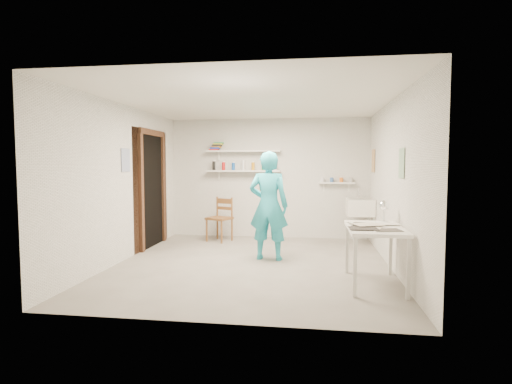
# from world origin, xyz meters

# --- Properties ---
(floor) EXTENTS (4.00, 4.50, 0.02)m
(floor) POSITION_xyz_m (0.00, 0.00, -0.01)
(floor) COLOR slate
(floor) RESTS_ON ground
(ceiling) EXTENTS (4.00, 4.50, 0.02)m
(ceiling) POSITION_xyz_m (0.00, 0.00, 2.41)
(ceiling) COLOR silver
(ceiling) RESTS_ON wall_back
(wall_back) EXTENTS (4.00, 0.02, 2.40)m
(wall_back) POSITION_xyz_m (0.00, 2.26, 1.20)
(wall_back) COLOR silver
(wall_back) RESTS_ON ground
(wall_front) EXTENTS (4.00, 0.02, 2.40)m
(wall_front) POSITION_xyz_m (0.00, -2.26, 1.20)
(wall_front) COLOR silver
(wall_front) RESTS_ON ground
(wall_left) EXTENTS (0.02, 4.50, 2.40)m
(wall_left) POSITION_xyz_m (-2.01, 0.00, 1.20)
(wall_left) COLOR silver
(wall_left) RESTS_ON ground
(wall_right) EXTENTS (0.02, 4.50, 2.40)m
(wall_right) POSITION_xyz_m (2.01, 0.00, 1.20)
(wall_right) COLOR silver
(wall_right) RESTS_ON ground
(doorway_recess) EXTENTS (0.02, 0.90, 2.00)m
(doorway_recess) POSITION_xyz_m (-1.99, 1.05, 1.00)
(doorway_recess) COLOR black
(doorway_recess) RESTS_ON wall_left
(corridor_box) EXTENTS (1.40, 1.50, 2.10)m
(corridor_box) POSITION_xyz_m (-2.70, 1.05, 1.05)
(corridor_box) COLOR brown
(corridor_box) RESTS_ON ground
(door_lintel) EXTENTS (0.06, 1.05, 0.10)m
(door_lintel) POSITION_xyz_m (-1.97, 1.05, 2.05)
(door_lintel) COLOR brown
(door_lintel) RESTS_ON wall_left
(door_jamb_near) EXTENTS (0.06, 0.10, 2.00)m
(door_jamb_near) POSITION_xyz_m (-1.97, 0.55, 1.00)
(door_jamb_near) COLOR brown
(door_jamb_near) RESTS_ON ground
(door_jamb_far) EXTENTS (0.06, 0.10, 2.00)m
(door_jamb_far) POSITION_xyz_m (-1.97, 1.55, 1.00)
(door_jamb_far) COLOR brown
(door_jamb_far) RESTS_ON ground
(shelf_lower) EXTENTS (1.50, 0.22, 0.03)m
(shelf_lower) POSITION_xyz_m (-0.50, 2.13, 1.35)
(shelf_lower) COLOR white
(shelf_lower) RESTS_ON wall_back
(shelf_upper) EXTENTS (1.50, 0.22, 0.03)m
(shelf_upper) POSITION_xyz_m (-0.50, 2.13, 1.75)
(shelf_upper) COLOR white
(shelf_upper) RESTS_ON wall_back
(ledge_shelf) EXTENTS (0.70, 0.14, 0.03)m
(ledge_shelf) POSITION_xyz_m (1.35, 2.17, 1.12)
(ledge_shelf) COLOR white
(ledge_shelf) RESTS_ON wall_back
(poster_left) EXTENTS (0.01, 0.28, 0.36)m
(poster_left) POSITION_xyz_m (-1.99, 0.05, 1.55)
(poster_left) COLOR #334C7F
(poster_left) RESTS_ON wall_left
(poster_right_a) EXTENTS (0.01, 0.34, 0.42)m
(poster_right_a) POSITION_xyz_m (1.99, 1.80, 1.55)
(poster_right_a) COLOR #995933
(poster_right_a) RESTS_ON wall_right
(poster_right_b) EXTENTS (0.01, 0.30, 0.38)m
(poster_right_b) POSITION_xyz_m (1.99, -0.55, 1.50)
(poster_right_b) COLOR #3F724C
(poster_right_b) RESTS_ON wall_right
(belfast_sink) EXTENTS (0.48, 0.60, 0.30)m
(belfast_sink) POSITION_xyz_m (1.75, 1.70, 0.70)
(belfast_sink) COLOR white
(belfast_sink) RESTS_ON wall_right
(man) EXTENTS (0.65, 0.46, 1.69)m
(man) POSITION_xyz_m (0.21, 0.33, 0.84)
(man) COLOR #28B2C9
(man) RESTS_ON ground
(wall_clock) EXTENTS (0.31, 0.06, 0.30)m
(wall_clock) POSITION_xyz_m (0.19, 0.55, 1.13)
(wall_clock) COLOR beige
(wall_clock) RESTS_ON man
(wooden_chair) EXTENTS (0.54, 0.53, 0.89)m
(wooden_chair) POSITION_xyz_m (-0.89, 1.67, 0.44)
(wooden_chair) COLOR brown
(wooden_chair) RESTS_ON ground
(work_table) EXTENTS (0.65, 1.09, 0.72)m
(work_table) POSITION_xyz_m (1.64, -0.81, 0.36)
(work_table) COLOR white
(work_table) RESTS_ON ground
(desk_lamp) EXTENTS (0.14, 0.14, 0.14)m
(desk_lamp) POSITION_xyz_m (1.82, -0.38, 0.94)
(desk_lamp) COLOR white
(desk_lamp) RESTS_ON work_table
(spray_cans) EXTENTS (1.26, 0.06, 0.17)m
(spray_cans) POSITION_xyz_m (-0.50, 2.13, 1.45)
(spray_cans) COLOR black
(spray_cans) RESTS_ON shelf_lower
(book_stack) EXTENTS (0.28, 0.14, 0.17)m
(book_stack) POSITION_xyz_m (-1.05, 2.13, 1.85)
(book_stack) COLOR red
(book_stack) RESTS_ON shelf_upper
(ledge_pots) EXTENTS (0.48, 0.07, 0.09)m
(ledge_pots) POSITION_xyz_m (1.35, 2.17, 1.18)
(ledge_pots) COLOR silver
(ledge_pots) RESTS_ON ledge_shelf
(papers) EXTENTS (0.30, 0.22, 0.03)m
(papers) POSITION_xyz_m (1.64, -0.81, 0.74)
(papers) COLOR silver
(papers) RESTS_ON work_table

